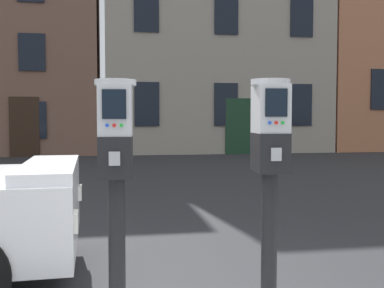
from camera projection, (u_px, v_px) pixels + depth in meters
name	position (u px, v px, depth m)	size (l,w,h in m)	color
parking_meter_near_kerb	(116.00, 165.00, 2.46)	(0.23, 0.26, 1.43)	black
parking_meter_twin_adjacent	(270.00, 161.00, 2.61)	(0.23, 0.26, 1.45)	black
townhouse_cream_stone	(209.00, 32.00, 20.50)	(8.86, 6.44, 10.16)	#9E9384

